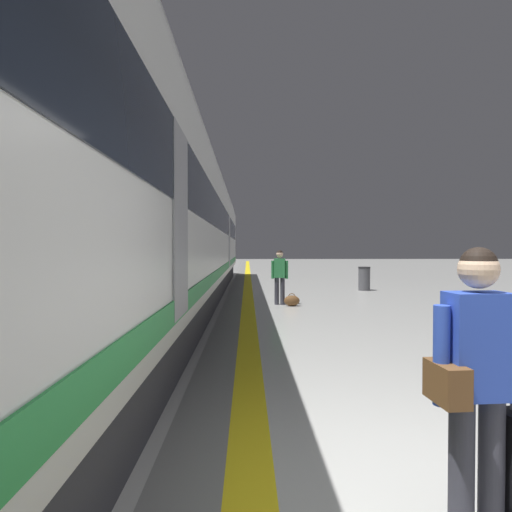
{
  "coord_description": "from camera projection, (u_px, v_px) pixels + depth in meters",
  "views": [
    {
      "loc": [
        -1.1,
        -2.11,
        1.63
      ],
      "look_at": [
        -0.94,
        5.75,
        1.48
      ],
      "focal_mm": 29.45,
      "sensor_mm": 36.0,
      "label": 1
    }
  ],
  "objects": [
    {
      "name": "safety_line_strip",
      "position": [
        248.0,
        304.0,
        12.14
      ],
      "size": [
        0.36,
        80.0,
        0.01
      ],
      "primitive_type": "cube",
      "color": "yellow",
      "rests_on": "ground"
    },
    {
      "name": "tactile_edge_band",
      "position": [
        235.0,
        304.0,
        12.13
      ],
      "size": [
        0.7,
        80.0,
        0.01
      ],
      "primitive_type": "cube",
      "color": "slate",
      "rests_on": "ground"
    },
    {
      "name": "high_speed_train",
      "position": [
        154.0,
        211.0,
        9.8
      ],
      "size": [
        2.94,
        34.96,
        4.97
      ],
      "color": "#38383D",
      "rests_on": "ground"
    },
    {
      "name": "traveller_foreground",
      "position": [
        475.0,
        373.0,
        2.29
      ],
      "size": [
        0.52,
        0.29,
        1.64
      ],
      "color": "#383842",
      "rests_on": "ground"
    },
    {
      "name": "passenger_near",
      "position": [
        280.0,
        273.0,
        12.06
      ],
      "size": [
        0.48,
        0.24,
        1.57
      ],
      "color": "#383842",
      "rests_on": "ground"
    },
    {
      "name": "duffel_bag_near",
      "position": [
        292.0,
        301.0,
        11.78
      ],
      "size": [
        0.44,
        0.26,
        0.36
      ],
      "color": "brown",
      "rests_on": "ground"
    },
    {
      "name": "waste_bin",
      "position": [
        364.0,
        279.0,
        16.11
      ],
      "size": [
        0.46,
        0.46,
        0.91
      ],
      "color": "#4C4C51",
      "rests_on": "ground"
    }
  ]
}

